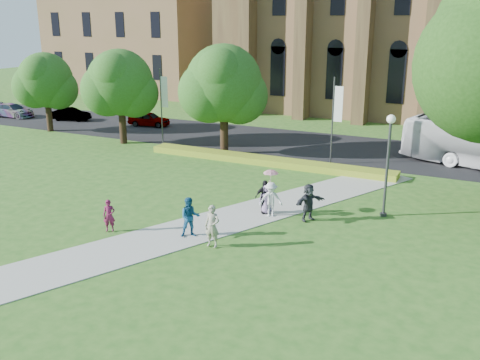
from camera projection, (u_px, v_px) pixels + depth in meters
The scene contains 22 objects.
ground at pixel (192, 234), 25.06m from camera, with size 160.00×160.00×0.00m, color #295B1B.
road at pixel (324, 147), 42.21m from camera, with size 160.00×10.00×0.02m, color black.
footpath at pixel (203, 227), 25.91m from camera, with size 3.20×30.00×0.04m, color #B2B2A8.
flower_hedge at pixel (266, 161), 37.17m from camera, with size 18.00×1.40×0.45m, color gold.
building_west at pixel (137, 22), 72.86m from camera, with size 22.00×14.00×18.30m.
streetlamp at pixel (388, 153), 26.49m from camera, with size 0.44×0.44×5.24m.
street_tree_0 at pixel (120, 83), 42.03m from camera, with size 5.20×5.20×7.50m.
street_tree_1 at pixel (224, 83), 38.53m from camera, with size 5.60×5.60×8.05m.
street_tree_2 at pixel (45, 80), 46.82m from camera, with size 4.80×4.80×6.95m.
banner_pole_0 at pixel (334, 116), 36.22m from camera, with size 0.70×0.10×6.00m.
banner_pole_1 at pixel (162, 102), 42.17m from camera, with size 0.70×0.10×6.00m.
car_0 at pixel (149, 119), 50.10m from camera, with size 1.58×3.93×1.34m, color gray.
car_1 at pixel (71, 114), 52.80m from camera, with size 1.31×3.77×1.24m, color gray.
car_2 at pixel (13, 110), 54.70m from camera, with size 1.91×4.70×1.36m, color gray.
pedestrian_0 at pixel (109, 216), 25.16m from camera, with size 0.57×0.37×1.55m, color maroon.
pedestrian_1 at pixel (190, 217), 24.49m from camera, with size 0.91×0.71×1.88m, color navy.
pedestrian_2 at pixel (271, 199), 27.05m from camera, with size 1.16×0.67×1.80m, color silver.
pedestrian_3 at pixel (264, 197), 27.48m from camera, with size 1.04×0.43×1.77m, color black.
pedestrian_4 at pixel (266, 199), 27.49m from camera, with size 0.76×0.50×1.56m, color slate.
pedestrian_5 at pixel (309, 202), 26.48m from camera, with size 1.75×0.56×1.89m, color #282A30.
pedestrian_6 at pixel (212, 226), 23.39m from camera, with size 0.70×0.46×1.91m, color gray.
parasol at pixel (271, 178), 27.18m from camera, with size 0.77×0.77×0.67m, color #E4A1B9.
Camera 1 is at (12.33, -19.84, 9.71)m, focal length 40.00 mm.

